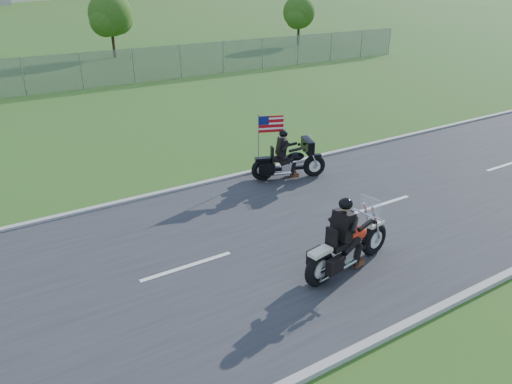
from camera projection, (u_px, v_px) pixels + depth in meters
ground at (262, 244)px, 12.15m from camera, size 420.00×420.00×0.00m
road at (262, 243)px, 12.14m from camera, size 120.00×8.00×0.04m
curb_north at (190, 187)px, 15.26m from camera, size 120.00×0.18×0.12m
curb_south at (384, 337)px, 9.00m from camera, size 120.00×0.18×0.12m
tree_fence_near at (111, 17)px, 37.08m from camera, size 3.52×3.28×4.75m
tree_fence_far at (299, 14)px, 43.49m from camera, size 3.08×2.87×4.20m
motorcycle_lead at (347, 247)px, 10.87m from camera, size 2.70×0.94×1.83m
motorcycle_follow at (289, 162)px, 15.75m from camera, size 2.33×1.22×2.03m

